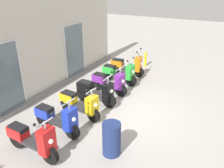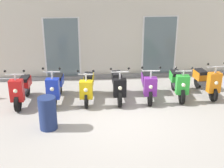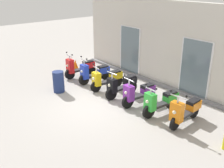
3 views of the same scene
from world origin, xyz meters
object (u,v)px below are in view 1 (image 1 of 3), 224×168
at_px(scooter_blue, 57,118).
at_px(scooter_purple, 109,82).
at_px(scooter_black, 96,91).
at_px(curb_bollard, 145,59).
at_px(scooter_red, 32,139).
at_px(scooter_orange, 128,65).
at_px(scooter_green, 119,73).
at_px(trash_bin, 112,139).
at_px(scooter_yellow, 80,103).

bearing_deg(scooter_blue, scooter_purple, -1.72).
height_order(scooter_black, curb_bollard, scooter_black).
bearing_deg(scooter_red, scooter_blue, 5.35).
bearing_deg(scooter_orange, scooter_green, -176.52).
distance_m(scooter_red, scooter_green, 4.91).
distance_m(scooter_purple, scooter_orange, 1.96).
bearing_deg(trash_bin, scooter_blue, 87.41).
xyz_separation_m(scooter_blue, scooter_black, (1.93, -0.09, 0.02)).
bearing_deg(scooter_purple, scooter_red, -179.86).
height_order(scooter_green, scooter_orange, scooter_orange).
height_order(scooter_purple, trash_bin, scooter_purple).
bearing_deg(scooter_orange, scooter_red, -178.74).
distance_m(scooter_blue, curb_bollard, 6.38).
distance_m(scooter_red, curb_bollard, 7.41).
distance_m(scooter_blue, scooter_yellow, 0.98).
distance_m(scooter_yellow, curb_bollard, 5.40).
xyz_separation_m(scooter_red, scooter_black, (2.96, 0.01, 0.01)).
relative_size(scooter_purple, trash_bin, 1.77).
bearing_deg(curb_bollard, scooter_orange, 169.78).
bearing_deg(curb_bollard, scooter_purple, 177.41).
distance_m(scooter_black, trash_bin, 2.61).
xyz_separation_m(scooter_purple, scooter_orange, (1.95, 0.12, 0.02)).
bearing_deg(scooter_green, scooter_blue, 179.63).
bearing_deg(scooter_black, scooter_orange, 2.33).
distance_m(scooter_red, scooter_black, 2.96).
xyz_separation_m(scooter_yellow, trash_bin, (-1.06, -1.68, -0.04)).
relative_size(scooter_red, scooter_purple, 1.07).
bearing_deg(scooter_black, curb_bollard, -2.05).
height_order(scooter_purple, scooter_orange, scooter_orange).
relative_size(scooter_blue, scooter_yellow, 1.03).
bearing_deg(scooter_red, scooter_orange, 1.26).
bearing_deg(trash_bin, scooter_yellow, 57.76).
xyz_separation_m(scooter_black, trash_bin, (-2.01, -1.67, -0.05)).
height_order(scooter_green, trash_bin, scooter_green).
xyz_separation_m(scooter_blue, trash_bin, (-0.08, -1.75, -0.02)).
relative_size(scooter_purple, scooter_green, 0.95).
bearing_deg(scooter_yellow, trash_bin, -122.24).
bearing_deg(scooter_red, scooter_yellow, 0.73).
distance_m(scooter_black, curb_bollard, 4.45).
bearing_deg(trash_bin, scooter_purple, 29.36).
relative_size(scooter_red, scooter_blue, 1.03).
xyz_separation_m(scooter_black, scooter_green, (1.95, 0.06, -0.02)).
distance_m(scooter_blue, scooter_purple, 2.89).
height_order(scooter_red, scooter_green, scooter_red).
xyz_separation_m(scooter_blue, curb_bollard, (6.38, -0.24, -0.11)).
relative_size(scooter_black, curb_bollard, 2.24).
height_order(scooter_orange, trash_bin, scooter_orange).
bearing_deg(scooter_green, trash_bin, -156.42).
height_order(scooter_black, scooter_green, scooter_black).
height_order(scooter_blue, trash_bin, scooter_blue).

